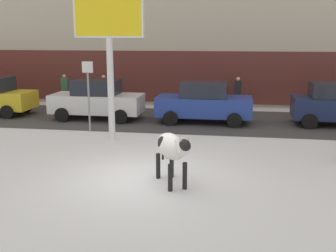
# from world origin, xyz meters

# --- Properties ---
(ground_plane) EXTENTS (120.00, 120.00, 0.00)m
(ground_plane) POSITION_xyz_m (0.00, 0.00, 0.00)
(ground_plane) COLOR white
(road_strip) EXTENTS (60.00, 5.60, 0.01)m
(road_strip) POSITION_xyz_m (0.00, 7.93, 0.00)
(road_strip) COLOR #423F3F
(road_strip) RESTS_ON ground
(cow_holstein) EXTENTS (1.27, 1.86, 1.54)m
(cow_holstein) POSITION_xyz_m (0.81, -0.35, 1.00)
(cow_holstein) COLOR silver
(cow_holstein) RESTS_ON ground
(billboard) EXTENTS (2.52, 0.24, 5.56)m
(billboard) POSITION_xyz_m (-2.07, 3.91, 4.31)
(billboard) COLOR silver
(billboard) RESTS_ON ground
(car_white_sedan) EXTENTS (4.21, 2.00, 1.84)m
(car_white_sedan) POSITION_xyz_m (-3.88, 7.59, 0.91)
(car_white_sedan) COLOR white
(car_white_sedan) RESTS_ON ground
(car_blue_sedan) EXTENTS (4.21, 2.00, 1.84)m
(car_blue_sedan) POSITION_xyz_m (1.09, 7.57, 0.91)
(car_blue_sedan) COLOR #233D9E
(car_blue_sedan) RESTS_ON ground
(car_navy_hatchback) EXTENTS (3.51, 1.94, 1.86)m
(car_navy_hatchback) POSITION_xyz_m (6.65, 7.80, 0.93)
(car_navy_hatchback) COLOR #19234C
(car_navy_hatchback) RESTS_ON ground
(pedestrian_near_billboard) EXTENTS (0.36, 0.24, 1.73)m
(pedestrian_near_billboard) POSITION_xyz_m (-4.62, 10.91, 0.88)
(pedestrian_near_billboard) COLOR #282833
(pedestrian_near_billboard) RESTS_ON ground
(pedestrian_by_cars) EXTENTS (0.36, 0.24, 1.73)m
(pedestrian_by_cars) POSITION_xyz_m (2.59, 10.91, 0.88)
(pedestrian_by_cars) COLOR #282833
(pedestrian_by_cars) RESTS_ON ground
(pedestrian_far_left) EXTENTS (0.36, 0.24, 1.73)m
(pedestrian_far_left) POSITION_xyz_m (-6.87, 10.91, 0.88)
(pedestrian_far_left) COLOR #282833
(pedestrian_far_left) RESTS_ON ground
(street_sign) EXTENTS (0.44, 0.08, 2.82)m
(street_sign) POSITION_xyz_m (-3.37, 5.11, 1.67)
(street_sign) COLOR gray
(street_sign) RESTS_ON ground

